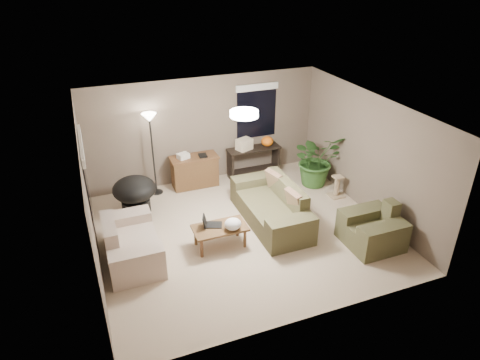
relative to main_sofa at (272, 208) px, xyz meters
name	(u,v)px	position (x,y,z in m)	size (l,w,h in m)	color
room_shell	(244,175)	(-0.69, -0.14, 0.96)	(5.50, 5.50, 5.50)	tan
main_sofa	(272,208)	(0.00, 0.00, 0.00)	(0.95, 2.20, 0.85)	#46432A
throw_pillows	(284,191)	(0.26, 0.00, 0.36)	(0.33, 1.38, 0.47)	#8C7251
loveseat	(130,245)	(-2.89, -0.24, 0.00)	(0.90, 1.60, 0.85)	beige
armchair	(372,230)	(1.42, -1.39, 0.00)	(0.95, 1.00, 0.85)	brown
coffee_table	(220,230)	(-1.27, -0.44, 0.06)	(1.00, 0.55, 0.42)	brown
laptop	(209,223)	(-1.44, -0.34, 0.19)	(0.43, 0.33, 0.24)	black
plastic_bag	(233,224)	(-1.07, -0.59, 0.24)	(0.31, 0.28, 0.22)	white
desk	(195,171)	(-1.06, 2.06, 0.08)	(1.10, 0.50, 0.75)	brown
desk_papers	(187,156)	(-1.22, 2.04, 0.51)	(0.70, 0.30, 0.12)	silver
console_table	(254,160)	(0.43, 2.04, 0.14)	(1.30, 0.40, 0.75)	black
pumpkin	(267,141)	(0.78, 2.04, 0.58)	(0.29, 0.29, 0.24)	orange
cardboard_box	(244,144)	(0.18, 2.04, 0.59)	(0.35, 0.27, 0.27)	beige
papasan_chair	(135,193)	(-2.55, 1.36, 0.17)	(0.97, 0.97, 0.80)	black
floor_lamp	(150,127)	(-1.99, 2.04, 1.30)	(0.32, 0.32, 1.91)	black
ceiling_fixture	(244,114)	(-0.69, -0.14, 2.15)	(0.50, 0.50, 0.10)	white
houseplant	(316,165)	(1.64, 1.12, 0.21)	(1.15, 1.28, 1.00)	#2D5923
cat_scratching_post	(337,188)	(1.80, 0.41, -0.08)	(0.32, 0.32, 0.50)	tan
window_left	(84,165)	(-3.41, 0.16, 1.49)	(0.05, 1.56, 1.33)	black
window_back	(257,102)	(0.61, 2.33, 1.49)	(1.06, 0.05, 1.33)	black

